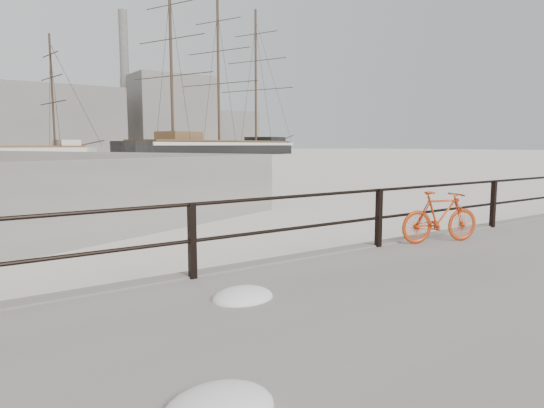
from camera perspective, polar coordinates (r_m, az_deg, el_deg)
ground at (r=11.50m, az=23.72°, el=-4.11°), size 400.00×400.00×0.00m
guardrail at (r=11.30m, az=24.58°, el=0.02°), size 28.00×0.10×1.00m
bicycle at (r=9.18m, az=19.18°, el=-1.43°), size 1.53×0.70×0.93m
barque_black at (r=100.97m, az=-6.21°, el=5.74°), size 61.77×40.34×33.39m
schooner_mid at (r=82.01m, az=-28.26°, el=4.68°), size 28.76×14.98×19.92m
industrial_west at (r=148.98m, az=-23.67°, el=9.05°), size 32.00×18.00×18.00m
industrial_mid at (r=164.42m, az=-11.85°, el=10.28°), size 26.00×20.00×24.00m
industrial_east at (r=178.88m, az=-5.59°, el=8.51°), size 20.00×16.00×14.00m
smokestack at (r=165.38m, az=-16.91°, el=13.59°), size 2.80×2.80×44.00m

